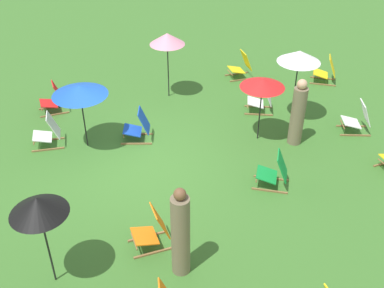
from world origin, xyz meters
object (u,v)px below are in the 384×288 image
object	(u,v)px
deckchair_8	(274,172)
deckchair_12	(138,127)
deckchair_6	(153,230)
deckchair_5	(326,71)
umbrella_2	(167,39)
umbrella_1	(263,83)
deckchair_2	(261,99)
person_0	(181,234)
umbrella_4	(299,57)
person_1	(298,114)
deckchair_0	(358,119)
deckchair_1	(48,132)
umbrella_0	(80,90)
deckchair_4	(54,99)
umbrella_3	(38,206)
deckchair_10	(241,66)

from	to	relation	value
deckchair_8	deckchair_12	bearing A→B (deg)	-108.41
deckchair_6	deckchair_8	world-z (taller)	same
deckchair_5	umbrella_2	bearing A→B (deg)	-65.73
deckchair_5	umbrella_1	size ratio (longest dim) A/B	0.53
deckchair_2	deckchair_6	xyz separation A→B (m)	(4.75, -2.91, 0.00)
deckchair_6	person_0	distance (m)	0.93
deckchair_5	umbrella_4	world-z (taller)	umbrella_4
umbrella_2	umbrella_4	bearing A→B (deg)	64.00
person_1	deckchair_0	bearing A→B (deg)	-19.38
deckchair_2	person_0	bearing A→B (deg)	-14.66
deckchair_1	umbrella_0	distance (m)	1.46
deckchair_4	deckchair_6	bearing A→B (deg)	10.96
deckchair_1	umbrella_3	size ratio (longest dim) A/B	0.46
deckchair_4	person_1	xyz separation A→B (m)	(1.94, 6.11, 0.43)
deckchair_10	umbrella_4	size ratio (longest dim) A/B	0.44
deckchair_0	person_0	world-z (taller)	person_0
deckchair_8	deckchair_6	bearing A→B (deg)	-42.73
deckchair_2	umbrella_4	bearing A→B (deg)	65.10
deckchair_2	deckchair_5	xyz separation A→B (m)	(-1.62, 2.28, 0.00)
deckchair_2	deckchair_5	size ratio (longest dim) A/B	0.96
deckchair_2	person_0	distance (m)	5.92
deckchair_12	person_1	xyz separation A→B (m)	(0.37, 3.80, 0.43)
deckchair_4	deckchair_1	bearing A→B (deg)	-10.98
deckchair_2	umbrella_3	bearing A→B (deg)	-30.41
umbrella_2	person_0	bearing A→B (deg)	0.38
deckchair_10	person_0	world-z (taller)	person_0
deckchair_1	deckchair_12	distance (m)	2.15
deckchair_5	deckchair_8	xyz separation A→B (m)	(4.82, -2.62, 0.00)
deckchair_4	deckchair_10	xyz separation A→B (m)	(-1.75, 5.36, 0.00)
deckchair_0	umbrella_0	xyz separation A→B (m)	(0.19, -6.73, 1.14)
deckchair_8	umbrella_1	world-z (taller)	umbrella_1
person_1	umbrella_2	bearing A→B (deg)	106.90
deckchair_5	umbrella_3	xyz separation A→B (m)	(7.08, -6.86, 1.30)
deckchair_6	deckchair_8	bearing A→B (deg)	105.16
person_0	person_1	distance (m)	4.84
deckchair_1	umbrella_0	xyz separation A→B (m)	(0.09, 0.90, 1.14)
deckchair_2	umbrella_4	xyz separation A→B (m)	(0.49, 0.72, 1.42)
deckchair_10	deckchair_12	world-z (taller)	same
umbrella_1	umbrella_4	world-z (taller)	umbrella_4
deckchair_1	deckchair_4	distance (m)	1.68
deckchair_1	person_1	world-z (taller)	person_1
umbrella_1	person_0	distance (m)	4.61
deckchair_8	umbrella_4	distance (m)	3.23
deckchair_6	deckchair_8	size ratio (longest dim) A/B	1.00
umbrella_3	person_1	world-z (taller)	umbrella_3
deckchair_4	umbrella_3	xyz separation A→B (m)	(5.84, 1.00, 1.30)
deckchair_4	deckchair_8	distance (m)	6.34
umbrella_3	umbrella_4	distance (m)	7.26
person_1	umbrella_1	bearing A→B (deg)	133.24
deckchair_5	deckchair_1	bearing A→B (deg)	-51.79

